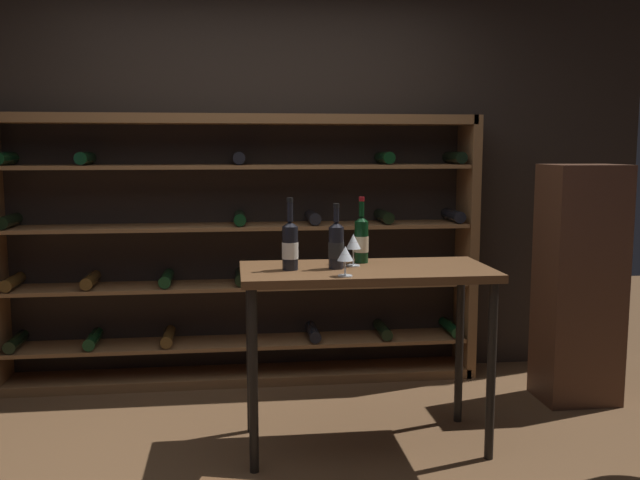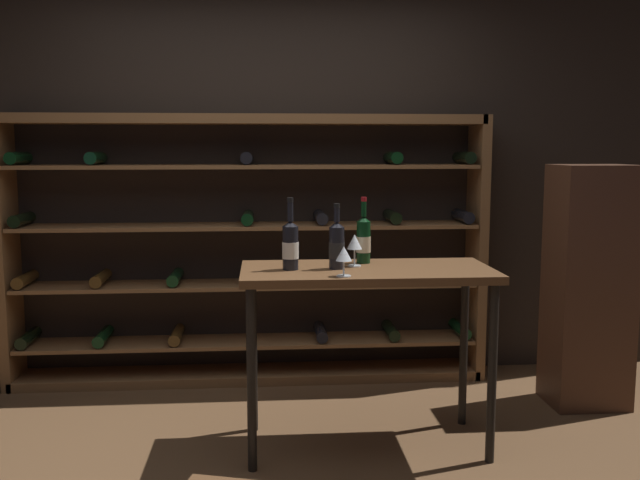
{
  "view_description": "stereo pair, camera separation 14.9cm",
  "coord_description": "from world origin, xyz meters",
  "px_view_note": "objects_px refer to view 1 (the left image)",
  "views": [
    {
      "loc": [
        -0.18,
        -3.02,
        1.51
      ],
      "look_at": [
        0.24,
        0.31,
        1.07
      ],
      "focal_mm": 39.37,
      "sensor_mm": 36.0,
      "label": 1
    },
    {
      "loc": [
        -0.03,
        -3.03,
        1.51
      ],
      "look_at": [
        0.24,
        0.31,
        1.07
      ],
      "focal_mm": 39.37,
      "sensor_mm": 36.0,
      "label": 2
    }
  ],
  "objects_px": {
    "tasting_table": "(366,289)",
    "wine_bottle_gold_foil": "(336,245)",
    "wine_rack": "(239,252)",
    "wine_bottle_black_capsule": "(361,239)",
    "display_cabinet": "(579,284)",
    "wine_bottle_green_slim": "(290,245)",
    "wine_glass_stemmed_left": "(345,255)",
    "wine_glass_stemmed_center": "(353,243)"
  },
  "relations": [
    {
      "from": "tasting_table",
      "to": "wine_bottle_gold_foil",
      "type": "relative_size",
      "value": 3.86
    },
    {
      "from": "wine_rack",
      "to": "wine_bottle_black_capsule",
      "type": "xyz_separation_m",
      "value": [
        0.62,
        -0.92,
        0.19
      ]
    },
    {
      "from": "display_cabinet",
      "to": "wine_bottle_green_slim",
      "type": "distance_m",
      "value": 1.86
    },
    {
      "from": "wine_rack",
      "to": "wine_bottle_gold_foil",
      "type": "relative_size",
      "value": 9.5
    },
    {
      "from": "display_cabinet",
      "to": "wine_bottle_green_slim",
      "type": "bearing_deg",
      "value": -164.05
    },
    {
      "from": "wine_rack",
      "to": "wine_bottle_green_slim",
      "type": "relative_size",
      "value": 8.67
    },
    {
      "from": "tasting_table",
      "to": "wine_bottle_black_capsule",
      "type": "relative_size",
      "value": 3.64
    },
    {
      "from": "wine_rack",
      "to": "wine_bottle_green_slim",
      "type": "bearing_deg",
      "value": -77.78
    },
    {
      "from": "tasting_table",
      "to": "wine_bottle_green_slim",
      "type": "relative_size",
      "value": 3.53
    },
    {
      "from": "wine_bottle_green_slim",
      "to": "wine_bottle_black_capsule",
      "type": "distance_m",
      "value": 0.42
    },
    {
      "from": "display_cabinet",
      "to": "wine_glass_stemmed_left",
      "type": "distance_m",
      "value": 1.71
    },
    {
      "from": "tasting_table",
      "to": "wine_bottle_green_slim",
      "type": "xyz_separation_m",
      "value": [
        -0.38,
        -0.01,
        0.23
      ]
    },
    {
      "from": "wine_glass_stemmed_center",
      "to": "wine_bottle_green_slim",
      "type": "bearing_deg",
      "value": -167.57
    },
    {
      "from": "tasting_table",
      "to": "display_cabinet",
      "type": "distance_m",
      "value": 1.47
    },
    {
      "from": "wine_bottle_gold_foil",
      "to": "wine_glass_stemmed_left",
      "type": "xyz_separation_m",
      "value": [
        0.01,
        -0.21,
        -0.02
      ]
    },
    {
      "from": "wine_rack",
      "to": "wine_bottle_green_slim",
      "type": "distance_m",
      "value": 1.14
    },
    {
      "from": "wine_glass_stemmed_center",
      "to": "tasting_table",
      "type": "bearing_deg",
      "value": -47.31
    },
    {
      "from": "wine_rack",
      "to": "wine_glass_stemmed_left",
      "type": "xyz_separation_m",
      "value": [
        0.48,
        -1.3,
        0.17
      ]
    },
    {
      "from": "display_cabinet",
      "to": "wine_bottle_gold_foil",
      "type": "distance_m",
      "value": 1.65
    },
    {
      "from": "wine_bottle_black_capsule",
      "to": "wine_glass_stemmed_left",
      "type": "xyz_separation_m",
      "value": [
        -0.14,
        -0.37,
        -0.02
      ]
    },
    {
      "from": "wine_bottle_green_slim",
      "to": "wine_glass_stemmed_center",
      "type": "height_order",
      "value": "wine_bottle_green_slim"
    },
    {
      "from": "wine_bottle_black_capsule",
      "to": "wine_glass_stemmed_left",
      "type": "relative_size",
      "value": 2.42
    },
    {
      "from": "display_cabinet",
      "to": "wine_bottle_green_slim",
      "type": "height_order",
      "value": "display_cabinet"
    },
    {
      "from": "wine_rack",
      "to": "wine_glass_stemmed_center",
      "type": "distance_m",
      "value": 1.18
    },
    {
      "from": "tasting_table",
      "to": "display_cabinet",
      "type": "height_order",
      "value": "display_cabinet"
    },
    {
      "from": "display_cabinet",
      "to": "wine_bottle_black_capsule",
      "type": "xyz_separation_m",
      "value": [
        -1.38,
        -0.33,
        0.34
      ]
    },
    {
      "from": "wine_bottle_green_slim",
      "to": "wine_bottle_black_capsule",
      "type": "bearing_deg",
      "value": 23.92
    },
    {
      "from": "wine_bottle_green_slim",
      "to": "wine_glass_stemmed_left",
      "type": "relative_size",
      "value": 2.5
    },
    {
      "from": "display_cabinet",
      "to": "wine_bottle_gold_foil",
      "type": "bearing_deg",
      "value": -162.02
    },
    {
      "from": "wine_rack",
      "to": "tasting_table",
      "type": "height_order",
      "value": "wine_rack"
    },
    {
      "from": "wine_bottle_gold_foil",
      "to": "wine_glass_stemmed_left",
      "type": "relative_size",
      "value": 2.28
    },
    {
      "from": "wine_bottle_green_slim",
      "to": "wine_glass_stemmed_left",
      "type": "bearing_deg",
      "value": -40.52
    },
    {
      "from": "wine_bottle_black_capsule",
      "to": "wine_glass_stemmed_center",
      "type": "distance_m",
      "value": 0.11
    },
    {
      "from": "wine_rack",
      "to": "wine_bottle_black_capsule",
      "type": "height_order",
      "value": "wine_rack"
    },
    {
      "from": "display_cabinet",
      "to": "wine_glass_stemmed_left",
      "type": "xyz_separation_m",
      "value": [
        -1.52,
        -0.71,
        0.31
      ]
    },
    {
      "from": "wine_bottle_black_capsule",
      "to": "wine_bottle_green_slim",
      "type": "bearing_deg",
      "value": -156.08
    },
    {
      "from": "wine_glass_stemmed_center",
      "to": "wine_bottle_black_capsule",
      "type": "bearing_deg",
      "value": 59.09
    },
    {
      "from": "wine_bottle_black_capsule",
      "to": "wine_glass_stemmed_left",
      "type": "bearing_deg",
      "value": -111.13
    },
    {
      "from": "wine_bottle_black_capsule",
      "to": "wine_rack",
      "type": "bearing_deg",
      "value": 123.89
    },
    {
      "from": "tasting_table",
      "to": "wine_glass_stemmed_center",
      "type": "distance_m",
      "value": 0.24
    },
    {
      "from": "wine_rack",
      "to": "wine_bottle_black_capsule",
      "type": "relative_size",
      "value": 8.96
    },
    {
      "from": "wine_rack",
      "to": "wine_bottle_green_slim",
      "type": "xyz_separation_m",
      "value": [
        0.24,
        -1.09,
        0.19
      ]
    }
  ]
}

